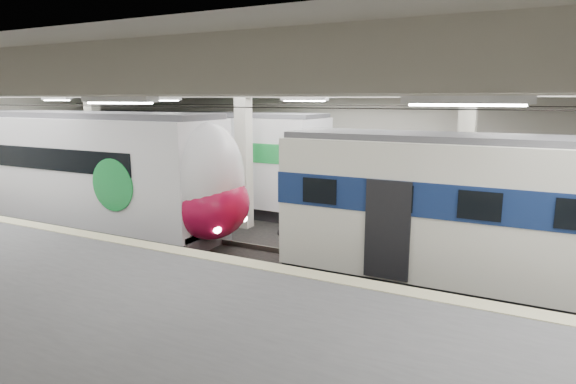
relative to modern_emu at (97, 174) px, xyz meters
The scene contains 4 objects.
station_hall 7.83m from the modern_emu, 12.94° to the right, with size 36.00×24.00×5.75m.
modern_emu is the anchor object (origin of this frame).
older_rer 14.38m from the modern_emu, ahead, with size 12.24×2.70×4.09m.
far_train 5.50m from the modern_emu, 90.67° to the left, with size 13.69×3.32×4.35m.
Camera 1 is at (6.79, -12.57, 4.97)m, focal length 30.00 mm.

